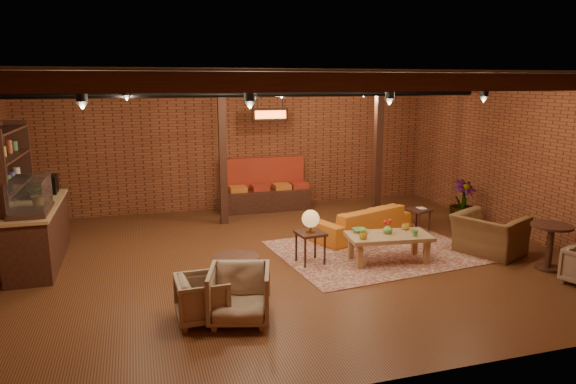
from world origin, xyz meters
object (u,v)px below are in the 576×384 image
object	(u,v)px
plant_tall	(466,158)
side_table_lamp	(311,223)
sofa	(361,222)
round_table_right	(551,240)
coffee_table	(388,238)
armchair_b	(239,292)
armchair_right	(490,228)
round_table_left	(236,272)
side_table_book	(418,211)
armchair_a	(202,296)

from	to	relation	value
plant_tall	side_table_lamp	bearing A→B (deg)	-160.90
sofa	round_table_right	bearing A→B (deg)	110.28
coffee_table	armchair_b	bearing A→B (deg)	-152.76
sofa	plant_tall	size ratio (longest dim) A/B	0.72
armchair_b	round_table_right	xyz separation A→B (m)	(5.33, 0.38, 0.12)
round_table_right	plant_tall	size ratio (longest dim) A/B	0.26
side_table_lamp	armchair_right	size ratio (longest dim) A/B	0.85
sofa	round_table_right	world-z (taller)	round_table_right
coffee_table	round_table_left	world-z (taller)	coffee_table
side_table_lamp	sofa	bearing A→B (deg)	38.47
plant_tall	round_table_left	bearing A→B (deg)	-154.81
side_table_lamp	round_table_right	distance (m)	3.99
side_table_book	round_table_right	xyz separation A→B (m)	(0.92, -2.62, 0.08)
armchair_b	armchair_right	world-z (taller)	armchair_right
side_table_lamp	plant_tall	bearing A→B (deg)	19.10
armchair_a	round_table_left	bearing A→B (deg)	-52.67
side_table_lamp	side_table_book	size ratio (longest dim) A/B	1.73
armchair_b	plant_tall	distance (m)	6.55
sofa	armchair_a	distance (m)	4.57
sofa	side_table_lamp	distance (m)	1.97
coffee_table	armchair_right	size ratio (longest dim) A/B	1.35
plant_tall	armchair_right	bearing A→B (deg)	-111.46
side_table_lamp	armchair_right	xyz separation A→B (m)	(3.29, -0.45, -0.24)
round_table_left	armchair_b	xyz separation A→B (m)	(-0.07, -0.58, -0.06)
side_table_lamp	round_table_left	bearing A→B (deg)	-141.52
armchair_b	round_table_right	distance (m)	5.34
armchair_right	side_table_book	bearing A→B (deg)	-8.43
coffee_table	round_table_right	size ratio (longest dim) A/B	1.95
side_table_book	sofa	bearing A→B (deg)	-179.78
armchair_a	coffee_table	bearing A→B (deg)	-69.76
coffee_table	armchair_a	size ratio (longest dim) A/B	2.24
armchair_a	side_table_book	distance (m)	5.65
round_table_left	round_table_right	xyz separation A→B (m)	(5.26, -0.20, 0.06)
armchair_right	plant_tall	distance (m)	2.21
armchair_b	armchair_a	bearing A→B (deg)	177.38
side_table_lamp	side_table_book	distance (m)	3.06
round_table_right	side_table_book	bearing A→B (deg)	109.33
armchair_a	plant_tall	xyz separation A→B (m)	(6.08, 3.04, 1.15)
armchair_b	side_table_book	size ratio (longest dim) A/B	1.46
sofa	side_table_book	distance (m)	1.31
coffee_table	armchair_b	distance (m)	3.29
side_table_lamp	armchair_b	size ratio (longest dim) A/B	1.18
coffee_table	plant_tall	size ratio (longest dim) A/B	0.51
armchair_a	round_table_right	world-z (taller)	round_table_right
armchair_a	armchair_b	size ratio (longest dim) A/B	0.84
armchair_a	plant_tall	distance (m)	6.90
side_table_lamp	armchair_b	bearing A→B (deg)	-131.67
side_table_book	plant_tall	world-z (taller)	plant_tall
armchair_right	coffee_table	bearing A→B (deg)	60.82
coffee_table	side_table_book	size ratio (longest dim) A/B	2.74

